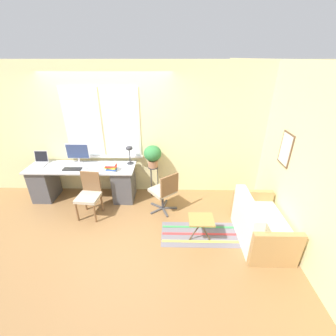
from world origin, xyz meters
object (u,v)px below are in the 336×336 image
monitor (78,152)px  mouse (86,168)px  keyboard (72,169)px  book_stack (111,167)px  couch_loveseat (259,226)px  folding_stool (201,221)px  office_chair_swivel (165,191)px  desk_chair_wooden (89,194)px  potted_plant (153,155)px  laptop (40,162)px  plant_stand (153,171)px  desk_lamp (129,150)px

monitor → mouse: size_ratio=7.43×
keyboard → book_stack: size_ratio=1.45×
couch_loveseat → folding_stool: size_ratio=2.65×
monitor → couch_loveseat: bearing=-21.7°
book_stack → office_chair_swivel: (1.05, -0.28, -0.36)m
book_stack → folding_stool: 2.01m
monitor → desk_chair_wooden: 0.99m
monitor → potted_plant: size_ratio=1.00×
potted_plant → laptop: bearing=-178.5°
laptop → mouse: (1.03, -0.20, -0.04)m
laptop → mouse: laptop is taller
mouse → desk_chair_wooden: bearing=-70.0°
laptop → monitor: monitor is taller
book_stack → laptop: bearing=170.6°
folding_stool → desk_chair_wooden: bearing=161.6°
laptop → desk_chair_wooden: size_ratio=0.35×
desk_chair_wooden → folding_stool: (2.00, -0.67, -0.06)m
plant_stand → potted_plant: potted_plant is taller
book_stack → desk_chair_wooden: bearing=-130.8°
potted_plant → plant_stand: bearing=-153.4°
mouse → folding_stool: mouse is taller
mouse → office_chair_swivel: 1.63m
monitor → couch_loveseat: 3.69m
desk_lamp → laptop: bearing=-177.9°
monitor → folding_stool: (2.41, -1.40, -0.58)m
office_chair_swivel → potted_plant: bearing=-105.6°
keyboard → folding_stool: (2.44, -1.10, -0.35)m
keyboard → desk_chair_wooden: 0.68m
book_stack → couch_loveseat: 2.86m
couch_loveseat → office_chair_swivel: bearing=64.8°
desk_chair_wooden → couch_loveseat: desk_chair_wooden is taller
plant_stand → desk_lamp: bearing=179.0°
desk_chair_wooden → office_chair_swivel: office_chair_swivel is taller
office_chair_swivel → folding_stool: size_ratio=1.90×
mouse → desk_lamp: desk_lamp is taller
book_stack → potted_plant: (0.79, 0.31, 0.13)m
keyboard → plant_stand: (1.57, 0.29, -0.19)m
desk_lamp → plant_stand: size_ratio=0.58×
mouse → book_stack: 0.52m
desk_lamp → book_stack: (-0.32, -0.32, -0.23)m
book_stack → desk_lamp: bearing=45.3°
folding_stool → laptop: bearing=157.5°
couch_loveseat → folding_stool: (-0.96, -0.06, 0.13)m
couch_loveseat → potted_plant: 2.36m
potted_plant → couch_loveseat: bearing=-36.0°
office_chair_swivel → plant_stand: (-0.26, 0.59, 0.11)m
desk_chair_wooden → folding_stool: 2.11m
monitor → mouse: 0.43m
monitor → desk_lamp: size_ratio=1.19×
desk_lamp → potted_plant: bearing=-1.0°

